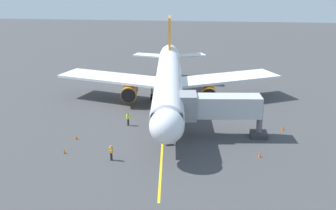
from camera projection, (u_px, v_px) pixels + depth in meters
The scene contains 10 objects.
ground_plane at pixel (179, 108), 59.13m from camera, with size 220.00×220.00×0.00m, color #424244.
apron_lead_in_line at pixel (164, 122), 53.72m from camera, with size 0.24×40.00×0.01m, color yellow.
airplane at pixel (169, 81), 58.39m from camera, with size 34.64×40.35×11.50m.
jet_bridge at pixel (213, 107), 47.70m from camera, with size 11.51×3.91×5.40m.
ground_crew_marshaller at pixel (111, 153), 42.44m from camera, with size 0.46×0.37×1.71m.
ground_crew_wing_walker at pixel (128, 119), 52.11m from camera, with size 0.47×0.40×1.71m.
safety_cone_nose_left at pixel (283, 128), 50.83m from camera, with size 0.32×0.32×0.55m, color #F2590F.
safety_cone_nose_right at pixel (76, 137), 47.99m from camera, with size 0.32×0.32×0.55m, color #F2590F.
safety_cone_wing_port at pixel (64, 151), 44.21m from camera, with size 0.32×0.32×0.55m, color #F2590F.
safety_cone_wing_starboard at pixel (260, 155), 43.37m from camera, with size 0.32×0.32×0.55m, color #F2590F.
Camera 1 is at (-4.62, 55.83, 18.97)m, focal length 43.13 mm.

